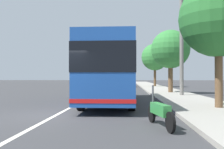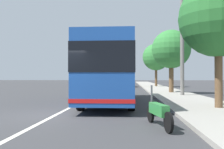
{
  "view_description": "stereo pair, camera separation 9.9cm",
  "coord_description": "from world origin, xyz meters",
  "px_view_note": "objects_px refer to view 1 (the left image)",
  "views": [
    {
      "loc": [
        -9.8,
        -2.82,
        1.5
      ],
      "look_at": [
        4.3,
        -1.93,
        1.65
      ],
      "focal_mm": 40.29,
      "sensor_mm": 36.0,
      "label": 1
    },
    {
      "loc": [
        -9.79,
        -2.92,
        1.5
      ],
      "look_at": [
        4.3,
        -1.93,
        1.65
      ],
      "focal_mm": 40.29,
      "sensor_mm": 36.0,
      "label": 2
    }
  ],
  "objects_px": {
    "coach_bus": "(112,70)",
    "roadside_tree_mid_block": "(170,50)",
    "car_far_distant": "(103,81)",
    "motorcycle_far_end": "(160,112)",
    "car_side_street": "(126,81)",
    "utility_pole": "(182,45)",
    "roadside_tree_far_block": "(155,57)",
    "car_behind_bus": "(126,82)",
    "car_ahead_same_lane": "(123,81)",
    "roadside_tree_near_camera": "(218,18)"
  },
  "relations": [
    {
      "from": "motorcycle_far_end",
      "to": "roadside_tree_mid_block",
      "type": "bearing_deg",
      "value": -22.92
    },
    {
      "from": "motorcycle_far_end",
      "to": "car_far_distant",
      "type": "height_order",
      "value": "car_far_distant"
    },
    {
      "from": "motorcycle_far_end",
      "to": "car_behind_bus",
      "type": "distance_m",
      "value": 30.94
    },
    {
      "from": "car_behind_bus",
      "to": "car_far_distant",
      "type": "bearing_deg",
      "value": 25.58
    },
    {
      "from": "roadside_tree_mid_block",
      "to": "roadside_tree_near_camera",
      "type": "bearing_deg",
      "value": -178.79
    },
    {
      "from": "roadside_tree_near_camera",
      "to": "coach_bus",
      "type": "bearing_deg",
      "value": 58.26
    },
    {
      "from": "motorcycle_far_end",
      "to": "car_behind_bus",
      "type": "xyz_separation_m",
      "value": [
        30.91,
        1.28,
        0.22
      ]
    },
    {
      "from": "roadside_tree_mid_block",
      "to": "roadside_tree_far_block",
      "type": "bearing_deg",
      "value": -0.83
    },
    {
      "from": "roadside_tree_near_camera",
      "to": "roadside_tree_far_block",
      "type": "relative_size",
      "value": 0.91
    },
    {
      "from": "motorcycle_far_end",
      "to": "car_ahead_same_lane",
      "type": "xyz_separation_m",
      "value": [
        40.28,
        1.84,
        0.26
      ]
    },
    {
      "from": "coach_bus",
      "to": "car_behind_bus",
      "type": "height_order",
      "value": "coach_bus"
    },
    {
      "from": "car_far_distant",
      "to": "car_behind_bus",
      "type": "bearing_deg",
      "value": 19.93
    },
    {
      "from": "car_behind_bus",
      "to": "car_side_street",
      "type": "height_order",
      "value": "car_side_street"
    },
    {
      "from": "roadside_tree_mid_block",
      "to": "utility_pole",
      "type": "bearing_deg",
      "value": -175.92
    },
    {
      "from": "car_far_distant",
      "to": "roadside_tree_mid_block",
      "type": "xyz_separation_m",
      "value": [
        -25.5,
        -8.63,
        3.26
      ]
    },
    {
      "from": "coach_bus",
      "to": "utility_pole",
      "type": "relative_size",
      "value": 1.37
    },
    {
      "from": "car_far_distant",
      "to": "roadside_tree_far_block",
      "type": "bearing_deg",
      "value": 35.95
    },
    {
      "from": "utility_pole",
      "to": "roadside_tree_near_camera",
      "type": "bearing_deg",
      "value": 179.92
    },
    {
      "from": "coach_bus",
      "to": "roadside_tree_near_camera",
      "type": "distance_m",
      "value": 6.32
    },
    {
      "from": "car_ahead_same_lane",
      "to": "car_behind_bus",
      "type": "bearing_deg",
      "value": 179.03
    },
    {
      "from": "motorcycle_far_end",
      "to": "car_behind_bus",
      "type": "bearing_deg",
      "value": -9.87
    },
    {
      "from": "car_behind_bus",
      "to": "car_ahead_same_lane",
      "type": "bearing_deg",
      "value": 4.68
    },
    {
      "from": "utility_pole",
      "to": "car_side_street",
      "type": "bearing_deg",
      "value": 6.89
    },
    {
      "from": "car_behind_bus",
      "to": "car_side_street",
      "type": "relative_size",
      "value": 1.1
    },
    {
      "from": "car_far_distant",
      "to": "utility_pole",
      "type": "relative_size",
      "value": 0.51
    },
    {
      "from": "car_far_distant",
      "to": "roadside_tree_mid_block",
      "type": "height_order",
      "value": "roadside_tree_mid_block"
    },
    {
      "from": "car_behind_bus",
      "to": "motorcycle_far_end",
      "type": "bearing_deg",
      "value": -176.34
    },
    {
      "from": "coach_bus",
      "to": "roadside_tree_mid_block",
      "type": "distance_m",
      "value": 9.76
    },
    {
      "from": "car_behind_bus",
      "to": "roadside_tree_mid_block",
      "type": "distance_m",
      "value": 16.49
    },
    {
      "from": "car_behind_bus",
      "to": "car_side_street",
      "type": "xyz_separation_m",
      "value": [
        18.65,
        0.15,
        0.01
      ]
    },
    {
      "from": "car_far_distant",
      "to": "utility_pole",
      "type": "height_order",
      "value": "utility_pole"
    },
    {
      "from": "car_far_distant",
      "to": "roadside_tree_far_block",
      "type": "distance_m",
      "value": 14.18
    },
    {
      "from": "car_far_distant",
      "to": "roadside_tree_near_camera",
      "type": "xyz_separation_m",
      "value": [
        -36.85,
        -8.87,
        3.42
      ]
    },
    {
      "from": "utility_pole",
      "to": "roadside_tree_mid_block",
      "type": "bearing_deg",
      "value": 4.08
    },
    {
      "from": "roadside_tree_near_camera",
      "to": "car_ahead_same_lane",
      "type": "bearing_deg",
      "value": 7.77
    },
    {
      "from": "motorcycle_far_end",
      "to": "utility_pole",
      "type": "bearing_deg",
      "value": -27.14
    },
    {
      "from": "coach_bus",
      "to": "car_far_distant",
      "type": "bearing_deg",
      "value": 6.76
    },
    {
      "from": "coach_bus",
      "to": "utility_pole",
      "type": "xyz_separation_m",
      "value": [
        4.73,
        -5.04,
        2.01
      ]
    },
    {
      "from": "roadside_tree_near_camera",
      "to": "roadside_tree_far_block",
      "type": "xyz_separation_m",
      "value": [
        26.43,
        0.02,
        0.34
      ]
    },
    {
      "from": "car_ahead_same_lane",
      "to": "roadside_tree_near_camera",
      "type": "bearing_deg",
      "value": -176.59
    },
    {
      "from": "motorcycle_far_end",
      "to": "roadside_tree_mid_block",
      "type": "relative_size",
      "value": 0.38
    },
    {
      "from": "car_far_distant",
      "to": "motorcycle_far_end",
      "type": "bearing_deg",
      "value": 3.65
    },
    {
      "from": "car_side_street",
      "to": "roadside_tree_far_block",
      "type": "height_order",
      "value": "roadside_tree_far_block"
    },
    {
      "from": "motorcycle_far_end",
      "to": "car_side_street",
      "type": "relative_size",
      "value": 0.5
    },
    {
      "from": "car_ahead_same_lane",
      "to": "roadside_tree_mid_block",
      "type": "distance_m",
      "value": 25.64
    },
    {
      "from": "car_ahead_same_lane",
      "to": "roadside_tree_far_block",
      "type": "height_order",
      "value": "roadside_tree_far_block"
    },
    {
      "from": "roadside_tree_near_camera",
      "to": "utility_pole",
      "type": "xyz_separation_m",
      "value": [
        7.85,
        -0.01,
        -0.22
      ]
    },
    {
      "from": "coach_bus",
      "to": "roadside_tree_near_camera",
      "type": "xyz_separation_m",
      "value": [
        -3.11,
        -5.03,
        2.23
      ]
    },
    {
      "from": "roadside_tree_near_camera",
      "to": "utility_pole",
      "type": "distance_m",
      "value": 7.85
    },
    {
      "from": "roadside_tree_far_block",
      "to": "car_behind_bus",
      "type": "bearing_deg",
      "value": 82.97
    }
  ]
}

